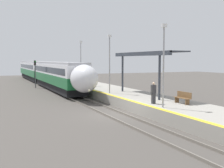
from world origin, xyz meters
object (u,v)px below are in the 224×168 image
at_px(train, 44,71).
at_px(platform_bench, 183,97).
at_px(railway_signal, 35,71).
at_px(lamppost_near, 164,60).
at_px(person_waiting, 153,93).
at_px(lamppost_mid, 110,60).
at_px(lamppost_far, 81,60).

relative_size(train, platform_bench, 27.87).
bearing_deg(railway_signal, lamppost_near, -80.18).
distance_m(person_waiting, lamppost_mid, 7.98).
xyz_separation_m(person_waiting, lamppost_mid, (-0.29, 7.60, 2.42)).
relative_size(platform_bench, lamppost_mid, 0.29).
distance_m(train, railway_signal, 5.40).
distance_m(platform_bench, railway_signal, 26.49).
height_order(train, person_waiting, train).
bearing_deg(train, lamppost_near, -85.67).
bearing_deg(lamppost_near, train, 94.33).
bearing_deg(train, lamppost_far, -79.47).
bearing_deg(lamppost_mid, railway_signal, 104.95).
distance_m(lamppost_mid, lamppost_far, 9.27).
xyz_separation_m(person_waiting, railway_signal, (-4.86, 24.70, 0.80)).
height_order(train, railway_signal, railway_signal).
xyz_separation_m(railway_signal, lamppost_far, (4.57, -7.83, 1.63)).
bearing_deg(lamppost_near, lamppost_mid, 90.00).
height_order(lamppost_mid, lamppost_far, same).
distance_m(railway_signal, lamppost_far, 9.21).
bearing_deg(train, platform_bench, -81.17).
bearing_deg(lamppost_near, railway_signal, 99.82).
relative_size(lamppost_near, lamppost_far, 1.00).
distance_m(platform_bench, lamppost_mid, 9.20).
bearing_deg(lamppost_mid, lamppost_near, -90.00).
xyz_separation_m(railway_signal, lamppost_mid, (4.57, -17.10, 1.63)).
bearing_deg(person_waiting, lamppost_far, 90.98).
relative_size(train, lamppost_near, 8.05).
xyz_separation_m(train, lamppost_far, (2.37, -12.75, 1.90)).
distance_m(train, lamppost_far, 13.11).
bearing_deg(person_waiting, train, 95.13).
height_order(platform_bench, lamppost_far, lamppost_far).
bearing_deg(lamppost_mid, person_waiting, -87.82).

